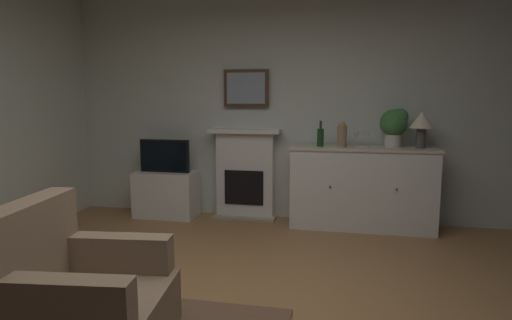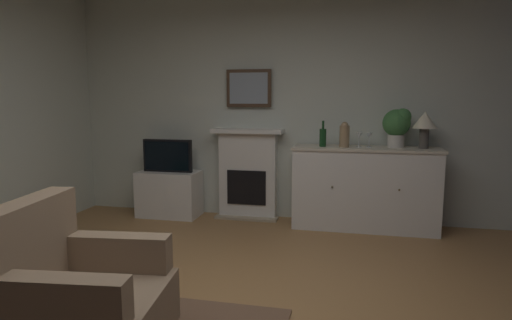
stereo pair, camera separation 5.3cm
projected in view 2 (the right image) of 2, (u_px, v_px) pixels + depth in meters
The scene contains 14 objects.
wall_rear at pixel (291, 107), 5.26m from camera, with size 5.53×0.06×2.73m, color silver.
fireplace_unit at pixel (248, 174), 5.36m from camera, with size 0.87×0.30×1.10m.
framed_picture at pixel (249, 88), 5.26m from camera, with size 0.55×0.04×0.45m.
sideboard_cabinet at pixel (365, 188), 4.90m from camera, with size 1.61×0.49×0.93m.
table_lamp at pixel (425, 123), 4.66m from camera, with size 0.26×0.26×0.40m.
wine_bottle at pixel (323, 137), 4.89m from camera, with size 0.08×0.08×0.29m.
wine_glass_left at pixel (359, 136), 4.82m from camera, with size 0.07×0.07×0.16m.
wine_glass_center at pixel (369, 136), 4.82m from camera, with size 0.07×0.07×0.16m.
vase_decorative at pixel (344, 135), 4.82m from camera, with size 0.11×0.11×0.28m.
tv_cabinet at pixel (169, 194), 5.45m from camera, with size 0.75×0.42×0.57m.
tv_set at pixel (168, 156), 5.36m from camera, with size 0.62×0.07×0.40m.
potted_plant_fern at pixel (17, 241), 3.74m from camera, with size 0.30×0.30×0.43m.
potted_plant_small at pixel (397, 124), 4.77m from camera, with size 0.30×0.30×0.43m.
armchair at pixel (77, 298), 2.39m from camera, with size 0.89×0.86×0.92m.
Camera 2 is at (0.75, -2.52, 1.47)m, focal length 30.62 mm.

